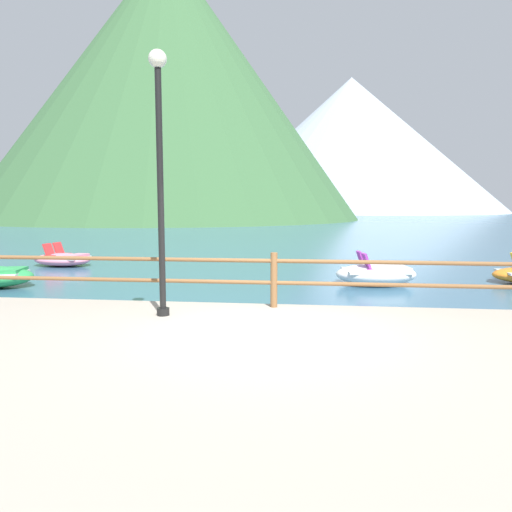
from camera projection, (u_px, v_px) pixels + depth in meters
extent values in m
plane|color=#38607A|center=(304.00, 226.00, 46.19)|extent=(200.00, 200.00, 0.00)
cube|color=#A39989|center=(243.00, 413.00, 4.51)|extent=(28.00, 8.00, 0.40)
cylinder|color=brown|center=(274.00, 280.00, 8.13)|extent=(0.12, 0.12, 0.95)
cylinder|color=brown|center=(274.00, 261.00, 8.10)|extent=(23.80, 0.07, 0.07)
cylinder|color=brown|center=(274.00, 283.00, 8.14)|extent=(23.80, 0.07, 0.07)
cylinder|color=black|center=(161.00, 195.00, 7.37)|extent=(0.10, 0.10, 3.85)
sphere|color=silver|center=(158.00, 59.00, 7.14)|extent=(0.28, 0.28, 0.28)
cylinder|color=black|center=(163.00, 312.00, 7.58)|extent=(0.20, 0.20, 0.12)
ellipsoid|color=white|center=(376.00, 274.00, 12.78)|extent=(2.35, 1.70, 0.56)
cube|color=silver|center=(376.00, 271.00, 12.76)|extent=(1.84, 1.38, 0.06)
cube|color=purple|center=(373.00, 270.00, 12.47)|extent=(0.45, 0.45, 0.08)
cube|color=purple|center=(366.00, 261.00, 12.44)|extent=(0.26, 0.43, 0.43)
cube|color=purple|center=(367.00, 267.00, 13.03)|extent=(0.45, 0.45, 0.08)
cube|color=purple|center=(361.00, 259.00, 13.00)|extent=(0.26, 0.43, 0.43)
cube|color=white|center=(398.00, 268.00, 12.78)|extent=(0.61, 1.04, 0.12)
cube|color=green|center=(12.00, 271.00, 12.32)|extent=(0.69, 0.97, 0.12)
ellipsoid|color=pink|center=(62.00, 260.00, 16.61)|extent=(2.29, 1.60, 0.44)
cube|color=silver|center=(62.00, 257.00, 16.60)|extent=(1.79, 1.30, 0.06)
cube|color=red|center=(53.00, 256.00, 16.39)|extent=(0.46, 0.46, 0.08)
cube|color=red|center=(49.00, 250.00, 16.41)|extent=(0.27, 0.43, 0.43)
cube|color=red|center=(63.00, 254.00, 16.88)|extent=(0.46, 0.46, 0.08)
cube|color=red|center=(58.00, 248.00, 16.91)|extent=(0.27, 0.43, 0.43)
cube|color=pink|center=(76.00, 256.00, 16.44)|extent=(0.60, 0.97, 0.12)
cone|color=#386038|center=(169.00, 85.00, 66.21)|extent=(53.09, 53.09, 37.40)
cone|color=#386038|center=(249.00, 144.00, 71.75)|extent=(29.20, 29.20, 22.44)
cone|color=#9EADBC|center=(350.00, 146.00, 119.20)|extent=(74.34, 74.34, 33.41)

